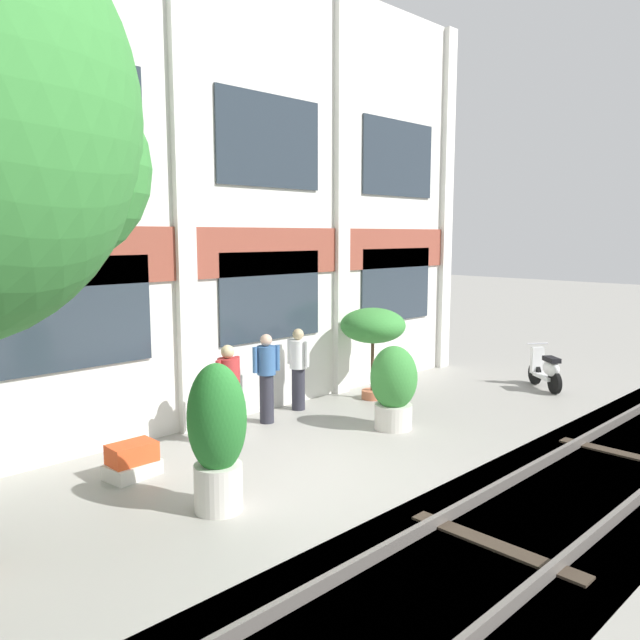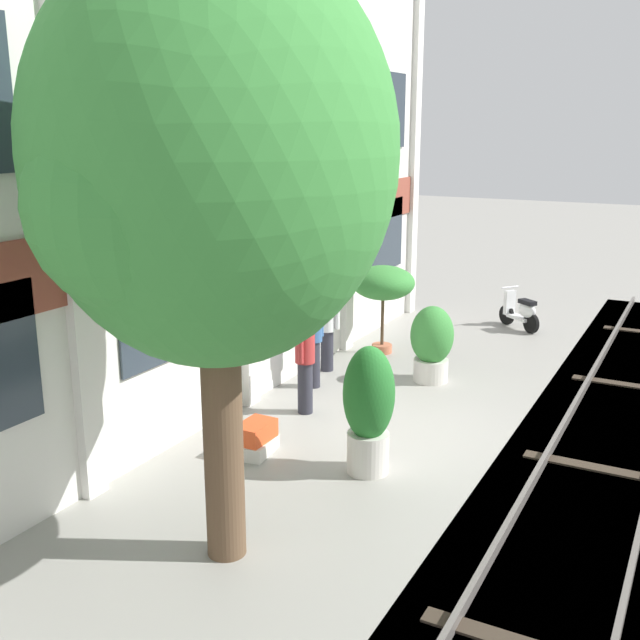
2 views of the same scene
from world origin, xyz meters
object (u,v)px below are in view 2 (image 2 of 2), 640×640
potted_plant_square_trough (256,439)px  resident_by_doorway (313,342)px  scooter_near_curb (521,312)px  resident_watching_tracks (327,329)px  potted_plant_ribbed_drum (369,407)px  potted_plant_terracotta_small (383,285)px  potted_plant_glazed_jar (432,342)px  resident_near_plants (305,363)px  broadleaf_tree (213,166)px

potted_plant_square_trough → resident_by_doorway: size_ratio=0.47×
scooter_near_curb → resident_watching_tracks: resident_watching_tracks is taller
potted_plant_ribbed_drum → potted_plant_terracotta_small: 5.86m
potted_plant_ribbed_drum → resident_watching_tracks: potted_plant_ribbed_drum is taller
potted_plant_square_trough → potted_plant_glazed_jar: potted_plant_glazed_jar is taller
potted_plant_terracotta_small → resident_near_plants: potted_plant_terracotta_small is taller
broadleaf_tree → scooter_near_curb: 12.16m
scooter_near_curb → broadleaf_tree: bearing=123.4°
potted_plant_terracotta_small → resident_watching_tracks: (-1.65, 0.49, -0.65)m
potted_plant_ribbed_drum → scooter_near_curb: size_ratio=1.61×
broadleaf_tree → scooter_near_curb: broadleaf_tree is taller
potted_plant_ribbed_drum → resident_by_doorway: size_ratio=1.14×
resident_by_doorway → resident_watching_tracks: 1.02m
resident_watching_tracks → potted_plant_terracotta_small: bearing=156.0°
potted_plant_terracotta_small → scooter_near_curb: 4.15m
potted_plant_terracotta_small → potted_plant_glazed_jar: potted_plant_terracotta_small is taller
scooter_near_curb → resident_watching_tracks: (-5.00, 2.70, 0.43)m
scooter_near_curb → resident_by_doorway: resident_by_doorway is taller
resident_by_doorway → resident_near_plants: size_ratio=0.99×
potted_plant_ribbed_drum → potted_plant_square_trough: size_ratio=2.43×
potted_plant_ribbed_drum → resident_watching_tracks: size_ratio=1.16×
broadleaf_tree → potted_plant_glazed_jar: size_ratio=4.53×
resident_by_doorway → resident_near_plants: 1.32m
potted_plant_ribbed_drum → scooter_near_curb: 8.80m
resident_by_doorway → resident_near_plants: (-1.22, -0.51, 0.01)m
potted_plant_glazed_jar → resident_by_doorway: (-1.37, 1.85, 0.10)m
potted_plant_ribbed_drum → potted_plant_terracotta_small: bearing=21.4°
broadleaf_tree → resident_watching_tracks: size_ratio=4.18×
broadleaf_tree → resident_by_doorway: 6.77m
potted_plant_square_trough → resident_by_doorway: resident_by_doorway is taller
potted_plant_terracotta_small → resident_near_plants: (-3.87, -0.24, -0.62)m
resident_watching_tracks → potted_plant_ribbed_drum: bearing=27.4°
broadleaf_tree → resident_watching_tracks: bearing=17.6°
potted_plant_ribbed_drum → resident_by_doorway: bearing=40.7°
resident_near_plants → resident_by_doorway: bearing=101.6°
potted_plant_terracotta_small → resident_by_doorway: bearing=174.3°
potted_plant_glazed_jar → resident_watching_tracks: size_ratio=0.92×
potted_plant_terracotta_small → potted_plant_glazed_jar: 2.16m
potted_plant_ribbed_drum → resident_near_plants: bearing=50.5°
potted_plant_terracotta_small → resident_watching_tracks: bearing=163.3°
broadleaf_tree → resident_near_plants: 5.68m
broadleaf_tree → resident_watching_tracks: broadleaf_tree is taller
scooter_near_curb → potted_plant_glazed_jar: bearing=118.8°
potted_plant_square_trough → broadleaf_tree: bearing=-154.3°
potted_plant_ribbed_drum → resident_by_doorway: potted_plant_ribbed_drum is taller
potted_plant_ribbed_drum → resident_by_doorway: (2.79, 2.40, -0.10)m
potted_plant_square_trough → resident_by_doorway: (3.02, 0.65, 0.65)m
potted_plant_glazed_jar → resident_by_doorway: 2.30m
scooter_near_curb → resident_by_doorway: bearing=104.1°
broadleaf_tree → resident_by_doorway: bearing=18.5°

